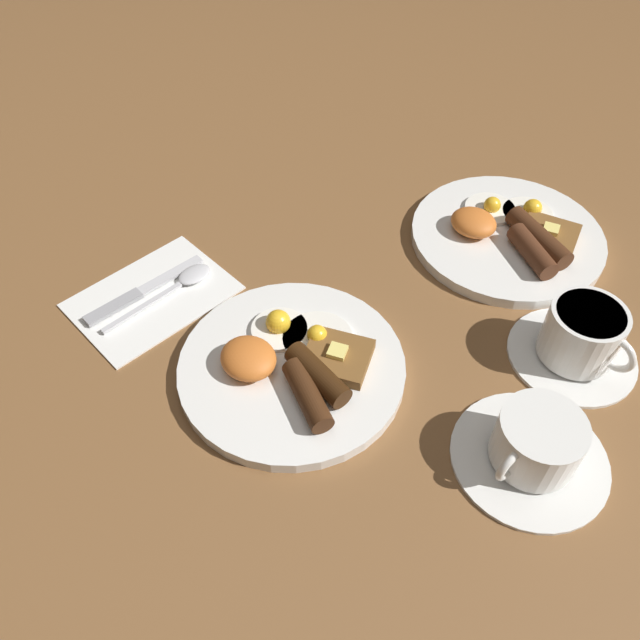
{
  "coord_description": "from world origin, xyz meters",
  "views": [
    {
      "loc": [
        0.31,
        -0.3,
        0.57
      ],
      "look_at": [
        -0.01,
        0.06,
        0.03
      ],
      "focal_mm": 35.0,
      "sensor_mm": 36.0,
      "label": 1
    }
  ],
  "objects_px": {
    "teacup_near": "(535,446)",
    "teacup_far": "(580,339)",
    "breakfast_plate_far": "(510,234)",
    "spoon": "(183,281)",
    "knife": "(139,293)",
    "breakfast_plate_near": "(293,365)"
  },
  "relations": [
    {
      "from": "knife",
      "to": "breakfast_plate_near",
      "type": "bearing_deg",
      "value": -73.54
    },
    {
      "from": "teacup_near",
      "to": "breakfast_plate_near",
      "type": "bearing_deg",
      "value": -163.53
    },
    {
      "from": "breakfast_plate_far",
      "to": "teacup_near",
      "type": "bearing_deg",
      "value": -56.56
    },
    {
      "from": "teacup_far",
      "to": "breakfast_plate_near",
      "type": "bearing_deg",
      "value": -134.89
    },
    {
      "from": "teacup_near",
      "to": "teacup_far",
      "type": "height_order",
      "value": "teacup_far"
    },
    {
      "from": "teacup_near",
      "to": "spoon",
      "type": "height_order",
      "value": "teacup_near"
    },
    {
      "from": "breakfast_plate_near",
      "to": "spoon",
      "type": "xyz_separation_m",
      "value": [
        -0.2,
        0.01,
        -0.0
      ]
    },
    {
      "from": "breakfast_plate_near",
      "to": "breakfast_plate_far",
      "type": "height_order",
      "value": "breakfast_plate_near"
    },
    {
      "from": "breakfast_plate_far",
      "to": "spoon",
      "type": "height_order",
      "value": "breakfast_plate_far"
    },
    {
      "from": "teacup_near",
      "to": "knife",
      "type": "xyz_separation_m",
      "value": [
        -0.49,
        -0.12,
        -0.02
      ]
    },
    {
      "from": "teacup_far",
      "to": "teacup_near",
      "type": "bearing_deg",
      "value": -79.62
    },
    {
      "from": "teacup_far",
      "to": "spoon",
      "type": "relative_size",
      "value": 0.92
    },
    {
      "from": "breakfast_plate_near",
      "to": "teacup_far",
      "type": "bearing_deg",
      "value": 45.11
    },
    {
      "from": "teacup_near",
      "to": "knife",
      "type": "relative_size",
      "value": 0.95
    },
    {
      "from": "breakfast_plate_near",
      "to": "teacup_near",
      "type": "bearing_deg",
      "value": 16.47
    },
    {
      "from": "breakfast_plate_near",
      "to": "breakfast_plate_far",
      "type": "relative_size",
      "value": 0.98
    },
    {
      "from": "teacup_near",
      "to": "spoon",
      "type": "bearing_deg",
      "value": -171.54
    },
    {
      "from": "breakfast_plate_far",
      "to": "knife",
      "type": "distance_m",
      "value": 0.5
    },
    {
      "from": "breakfast_plate_far",
      "to": "knife",
      "type": "height_order",
      "value": "breakfast_plate_far"
    },
    {
      "from": "breakfast_plate_near",
      "to": "teacup_near",
      "type": "distance_m",
      "value": 0.27
    },
    {
      "from": "breakfast_plate_near",
      "to": "breakfast_plate_far",
      "type": "distance_m",
      "value": 0.37
    },
    {
      "from": "teacup_far",
      "to": "breakfast_plate_far",
      "type": "bearing_deg",
      "value": 140.73
    }
  ]
}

